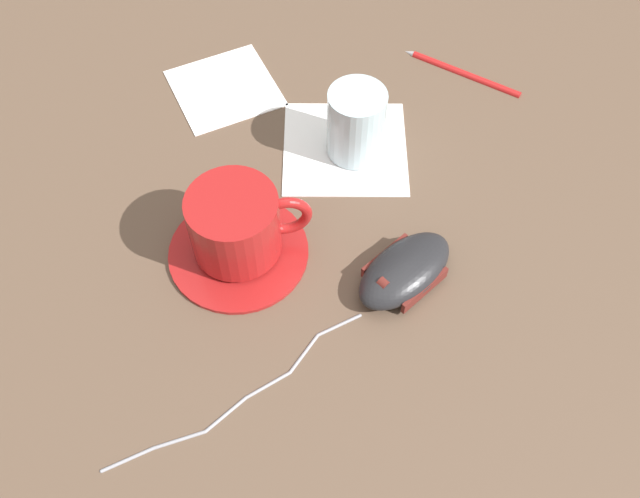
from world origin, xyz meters
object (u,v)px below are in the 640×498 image
(drinking_glass, at_px, (356,123))
(computer_mouse, at_px, (405,270))
(coffee_cup, at_px, (237,224))
(saucer, at_px, (238,251))
(pen, at_px, (463,71))

(drinking_glass, bearing_deg, computer_mouse, 97.08)
(drinking_glass, bearing_deg, coffee_cup, 40.64)
(saucer, relative_size, computer_mouse, 1.13)
(saucer, height_order, drinking_glass, drinking_glass)
(saucer, bearing_deg, computer_mouse, 162.10)
(saucer, height_order, coffee_cup, coffee_cup)
(computer_mouse, bearing_deg, drinking_glass, -82.92)
(saucer, bearing_deg, drinking_glass, -138.71)
(saucer, relative_size, drinking_glass, 1.73)
(saucer, relative_size, coffee_cup, 1.17)
(saucer, height_order, computer_mouse, computer_mouse)
(saucer, xyz_separation_m, drinking_glass, (-0.13, -0.12, 0.04))
(coffee_cup, xyz_separation_m, drinking_glass, (-0.13, -0.11, -0.00))
(coffee_cup, height_order, pen, coffee_cup)
(saucer, relative_size, pen, 1.13)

